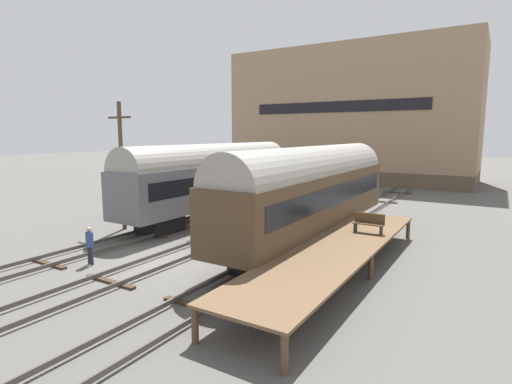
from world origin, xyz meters
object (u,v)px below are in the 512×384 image
at_px(train_car_grey, 214,175).
at_px(train_car_brown, 312,188).
at_px(person_worker, 90,242).
at_px(utility_pole, 122,164).
at_px(bench, 369,222).

bearing_deg(train_car_grey, train_car_brown, -17.59).
height_order(person_worker, utility_pole, utility_pole).
bearing_deg(bench, utility_pole, -170.95).
xyz_separation_m(train_car_grey, person_worker, (1.66, -11.07, -1.85)).
bearing_deg(train_car_brown, person_worker, -128.80).
xyz_separation_m(bench, utility_pole, (-14.05, -2.24, 2.30)).
bearing_deg(bench, person_worker, -143.07).
height_order(train_car_brown, train_car_grey, train_car_brown).
height_order(train_car_grey, bench, train_car_grey).
height_order(train_car_brown, person_worker, train_car_brown).
distance_m(train_car_brown, bench, 3.61).
relative_size(train_car_brown, person_worker, 9.40).
height_order(train_car_brown, utility_pole, utility_pole).
bearing_deg(train_car_grey, person_worker, -81.46).
height_order(bench, utility_pole, utility_pole).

